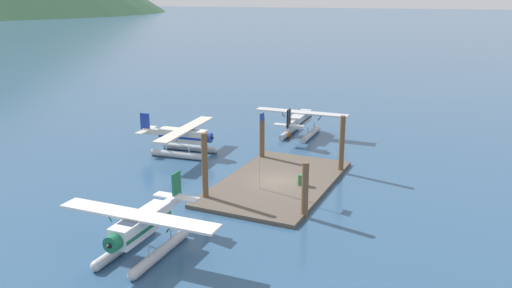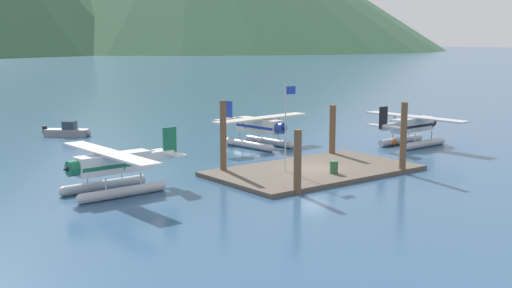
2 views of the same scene
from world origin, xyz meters
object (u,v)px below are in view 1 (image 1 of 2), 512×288
Objects in this scene: flagpole at (260,142)px; seaplane_white_port_fwd at (141,230)px; seaplane_cream_bow_right at (184,139)px; seaplane_silver_stbd_fwd at (300,122)px; mooring_buoy at (287,135)px; fuel_drum at (301,180)px.

flagpole is 12.75m from seaplane_white_port_fwd.
seaplane_silver_stbd_fwd is (11.34, -8.04, 0.00)m from seaplane_cream_bow_right.
seaplane_white_port_fwd is (-18.23, -8.52, 0.00)m from seaplane_cream_bow_right.
flagpole reaches higher than mooring_buoy.
fuel_drum is 0.08× the size of seaplane_cream_bow_right.
mooring_buoy is at bearing 13.28° from flagpole.
mooring_buoy is 12.24m from seaplane_cream_bow_right.
fuel_drum is at bearing -106.22° from seaplane_cream_bow_right.
flagpole is at bearing -166.72° from mooring_buoy.
flagpole is 16.75m from mooring_buoy.
fuel_drum reaches higher than mooring_buoy.
mooring_buoy is 0.06× the size of seaplane_cream_bow_right.
seaplane_white_port_fwd is (-12.28, 2.29, -2.56)m from flagpole.
fuel_drum is at bearing -154.85° from mooring_buoy.
seaplane_cream_bow_right is at bearing 61.16° from flagpole.
mooring_buoy is (13.87, 6.51, -0.41)m from fuel_drum.
flagpole is 0.59× the size of seaplane_cream_bow_right.
flagpole is 17.70m from seaplane_silver_stbd_fwd.
seaplane_cream_bow_right is 13.90m from seaplane_silver_stbd_fwd.
seaplane_white_port_fwd is at bearing 160.49° from fuel_drum.
seaplane_cream_bow_right is 20.12m from seaplane_white_port_fwd.
seaplane_white_port_fwd reaches higher than mooring_buoy.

